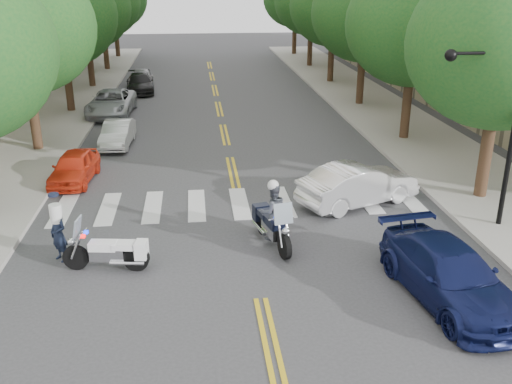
{
  "coord_description": "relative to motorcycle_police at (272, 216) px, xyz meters",
  "views": [
    {
      "loc": [
        -1.48,
        -12.48,
        7.73
      ],
      "look_at": [
        0.34,
        4.21,
        1.3
      ],
      "focal_mm": 40.0,
      "sensor_mm": 36.0,
      "label": 1
    }
  ],
  "objects": [
    {
      "name": "ground",
      "position": [
        -0.71,
        -3.12,
        -0.93
      ],
      "size": [
        140.0,
        140.0,
        0.0
      ],
      "primitive_type": "plane",
      "color": "#38383A",
      "rests_on": "ground"
    },
    {
      "name": "sidewalk_left",
      "position": [
        -10.21,
        18.88,
        -0.85
      ],
      "size": [
        5.0,
        60.0,
        0.15
      ],
      "primitive_type": "cube",
      "color": "#9E9991",
      "rests_on": "ground"
    },
    {
      "name": "sidewalk_right",
      "position": [
        8.79,
        18.88,
        -0.85
      ],
      "size": [
        5.0,
        60.0,
        0.15
      ],
      "primitive_type": "cube",
      "color": "#9E9991",
      "rests_on": "ground"
    },
    {
      "name": "tree_l_1",
      "position": [
        -9.51,
        10.88,
        4.62
      ],
      "size": [
        6.4,
        6.4,
        8.45
      ],
      "color": "#382316",
      "rests_on": "ground"
    },
    {
      "name": "tree_l_2",
      "position": [
        -9.51,
        18.88,
        4.62
      ],
      "size": [
        6.4,
        6.4,
        8.45
      ],
      "color": "#382316",
      "rests_on": "ground"
    },
    {
      "name": "tree_l_3",
      "position": [
        -9.51,
        26.88,
        4.62
      ],
      "size": [
        6.4,
        6.4,
        8.45
      ],
      "color": "#382316",
      "rests_on": "ground"
    },
    {
      "name": "tree_l_4",
      "position": [
        -9.51,
        34.88,
        4.62
      ],
      "size": [
        6.4,
        6.4,
        8.45
      ],
      "color": "#382316",
      "rests_on": "ground"
    },
    {
      "name": "tree_r_0",
      "position": [
        8.09,
        2.88,
        4.62
      ],
      "size": [
        6.4,
        6.4,
        8.45
      ],
      "color": "#382316",
      "rests_on": "ground"
    },
    {
      "name": "tree_r_1",
      "position": [
        8.09,
        10.88,
        4.62
      ],
      "size": [
        6.4,
        6.4,
        8.45
      ],
      "color": "#382316",
      "rests_on": "ground"
    },
    {
      "name": "tree_r_2",
      "position": [
        8.09,
        18.88,
        4.62
      ],
      "size": [
        6.4,
        6.4,
        8.45
      ],
      "color": "#382316",
      "rests_on": "ground"
    },
    {
      "name": "tree_r_3",
      "position": [
        8.09,
        26.88,
        4.62
      ],
      "size": [
        6.4,
        6.4,
        8.45
      ],
      "color": "#382316",
      "rests_on": "ground"
    },
    {
      "name": "tree_r_4",
      "position": [
        8.09,
        34.88,
        4.62
      ],
      "size": [
        6.4,
        6.4,
        8.45
      ],
      "color": "#382316",
      "rests_on": "ground"
    },
    {
      "name": "traffic_signal_pole",
      "position": [
        7.01,
        0.37,
        2.79
      ],
      "size": [
        2.82,
        0.42,
        6.0
      ],
      "color": "black",
      "rests_on": "ground"
    },
    {
      "name": "motorcycle_police",
      "position": [
        0.0,
        0.0,
        0.0
      ],
      "size": [
        1.01,
        2.54,
        2.1
      ],
      "rotation": [
        0.0,
        0.0,
        3.38
      ],
      "color": "black",
      "rests_on": "ground"
    },
    {
      "name": "motorcycle_parked",
      "position": [
        -4.58,
        -1.15,
        -0.39
      ],
      "size": [
        2.41,
        0.76,
        1.56
      ],
      "rotation": [
        0.0,
        0.0,
        1.43
      ],
      "color": "black",
      "rests_on": "ground"
    },
    {
      "name": "officer_standing",
      "position": [
        -6.18,
        -0.39,
        -0.1
      ],
      "size": [
        0.71,
        0.7,
        1.66
      ],
      "primitive_type": "imported",
      "rotation": [
        0.0,
        0.0,
        -0.76
      ],
      "color": "#161F33",
      "rests_on": "ground"
    },
    {
      "name": "convertible",
      "position": [
        3.5,
        2.91,
        -0.19
      ],
      "size": [
        4.74,
        3.21,
        1.48
      ],
      "primitive_type": "imported",
      "rotation": [
        0.0,
        0.0,
        1.98
      ],
      "color": "white",
      "rests_on": "ground"
    },
    {
      "name": "sedan_blue",
      "position": [
        3.99,
        -3.62,
        -0.22
      ],
      "size": [
        2.66,
        5.1,
        1.41
      ],
      "primitive_type": "imported",
      "rotation": [
        0.0,
        0.0,
        0.15
      ],
      "color": "#101744",
      "rests_on": "ground"
    },
    {
      "name": "parked_car_a",
      "position": [
        -7.01,
        6.38,
        -0.32
      ],
      "size": [
        1.73,
        3.69,
        1.22
      ],
      "primitive_type": "imported",
      "rotation": [
        0.0,
        0.0,
        -0.08
      ],
      "color": "red",
      "rests_on": "ground"
    },
    {
      "name": "parked_car_b",
      "position": [
        -5.91,
        11.38,
        -0.34
      ],
      "size": [
        1.44,
        3.66,
        1.18
      ],
      "primitive_type": "imported",
      "rotation": [
        0.0,
        0.0,
        -0.05
      ],
      "color": "silver",
      "rests_on": "ground"
    },
    {
      "name": "parked_car_c",
      "position": [
        -7.01,
        17.94,
        -0.21
      ],
      "size": [
        2.64,
        5.27,
        1.43
      ],
      "primitive_type": "imported",
      "rotation": [
        0.0,
        0.0,
        -0.05
      ],
      "color": "#ADB0B5",
      "rests_on": "ground"
    },
    {
      "name": "parked_car_d",
      "position": [
        -5.91,
        24.68,
        -0.28
      ],
      "size": [
        2.23,
        4.6,
        1.29
      ],
      "primitive_type": "imported",
      "rotation": [
        0.0,
        0.0,
        0.1
      ],
      "color": "black",
      "rests_on": "ground"
    },
    {
      "name": "parked_car_e",
      "position": [
        -5.91,
        26.38,
        -0.25
      ],
      "size": [
        1.81,
        4.07,
        1.36
      ],
      "primitive_type": "imported",
      "rotation": [
        0.0,
        0.0,
        0.05
      ],
      "color": "gray",
      "rests_on": "ground"
    }
  ]
}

